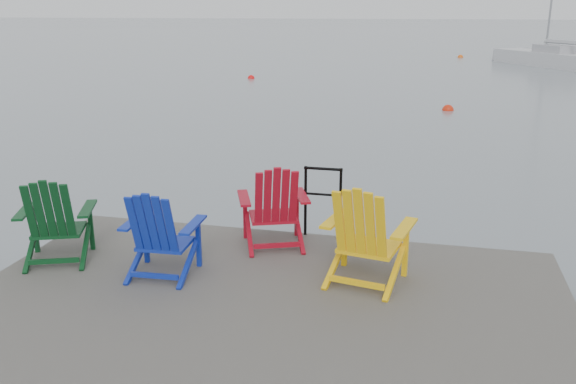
% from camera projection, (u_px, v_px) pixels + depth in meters
% --- Properties ---
extents(ground, '(400.00, 400.00, 0.00)m').
position_uv_depth(ground, '(248.00, 376.00, 5.64)').
color(ground, slate).
rests_on(ground, ground).
extents(dock, '(6.00, 5.00, 1.40)m').
position_uv_depth(dock, '(247.00, 343.00, 5.54)').
color(dock, '#332F2D').
rests_on(dock, ground).
extents(handrail, '(0.48, 0.04, 0.90)m').
position_uv_depth(handrail, '(323.00, 195.00, 7.56)').
color(handrail, black).
rests_on(handrail, dock).
extents(chair_green, '(0.97, 0.93, 1.01)m').
position_uv_depth(chair_green, '(55.00, 219.00, 6.80)').
color(chair_green, '#0A3817').
rests_on(chair_green, dock).
extents(chair_blue, '(0.81, 0.76, 0.98)m').
position_uv_depth(chair_blue, '(160.00, 233.00, 6.43)').
color(chair_blue, '#0F269D').
rests_on(chair_blue, dock).
extents(chair_red, '(0.99, 0.95, 1.03)m').
position_uv_depth(chair_red, '(274.00, 205.00, 7.23)').
color(chair_red, '#A00B1C').
rests_on(chair_red, dock).
extents(chair_yellow, '(0.98, 0.92, 1.09)m').
position_uv_depth(chair_yellow, '(366.00, 234.00, 6.24)').
color(chair_yellow, yellow).
rests_on(chair_yellow, dock).
extents(sailboat_near, '(5.74, 7.57, 10.69)m').
position_uv_depth(sailboat_near, '(549.00, 60.00, 35.86)').
color(sailboat_near, silver).
rests_on(sailboat_near, ground).
extents(buoy_a, '(0.38, 0.38, 0.38)m').
position_uv_depth(buoy_a, '(448.00, 110.00, 20.33)').
color(buoy_a, red).
rests_on(buoy_a, ground).
extents(buoy_b, '(0.34, 0.34, 0.34)m').
position_uv_depth(buoy_b, '(251.00, 78.00, 29.55)').
color(buoy_b, red).
rests_on(buoy_b, ground).
extents(buoy_d, '(0.38, 0.38, 0.38)m').
position_uv_depth(buoy_d, '(460.00, 57.00, 42.19)').
color(buoy_d, '#EB580D').
rests_on(buoy_d, ground).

